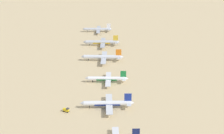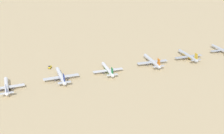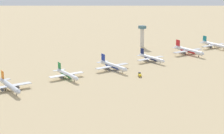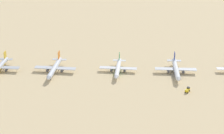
# 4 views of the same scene
# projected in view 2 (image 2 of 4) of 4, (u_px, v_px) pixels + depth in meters

# --- Properties ---
(ground_plane) EXTENTS (2596.27, 2596.27, 0.00)m
(ground_plane) POSITION_uv_depth(u_px,v_px,m) (60.00, 81.00, 298.17)
(ground_plane) COLOR tan
(parked_jet_0) EXTENTS (39.79, 32.35, 11.47)m
(parked_jet_0) POSITION_uv_depth(u_px,v_px,m) (221.00, 49.00, 377.59)
(parked_jet_0) COLOR #B2B7C1
(parked_jet_0) RESTS_ON ground
(parked_jet_1) EXTENTS (44.73, 36.35, 12.89)m
(parked_jet_1) POSITION_uv_depth(u_px,v_px,m) (188.00, 56.00, 354.85)
(parked_jet_1) COLOR #B2B7C1
(parked_jet_1) RESTS_ON ground
(parked_jet_2) EXTENTS (46.58, 37.91, 13.43)m
(parked_jet_2) POSITION_uv_depth(u_px,v_px,m) (152.00, 61.00, 337.51)
(parked_jet_2) COLOR silver
(parked_jet_2) RESTS_ON ground
(parked_jet_3) EXTENTS (41.98, 34.14, 12.10)m
(parked_jet_3) POSITION_uv_depth(u_px,v_px,m) (108.00, 69.00, 315.96)
(parked_jet_3) COLOR white
(parked_jet_3) RESTS_ON ground
(parked_jet_4) EXTENTS (46.00, 37.32, 13.28)m
(parked_jet_4) POSITION_uv_depth(u_px,v_px,m) (61.00, 76.00, 299.17)
(parked_jet_4) COLOR silver
(parked_jet_4) RESTS_ON ground
(parked_jet_5) EXTENTS (41.76, 33.88, 12.05)m
(parked_jet_5) POSITION_uv_depth(u_px,v_px,m) (6.00, 86.00, 278.33)
(parked_jet_5) COLOR white
(parked_jet_5) RESTS_ON ground
(service_truck) EXTENTS (5.69, 4.91, 3.90)m
(service_truck) POSITION_uv_depth(u_px,v_px,m) (50.00, 67.00, 327.56)
(service_truck) COLOR yellow
(service_truck) RESTS_ON ground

